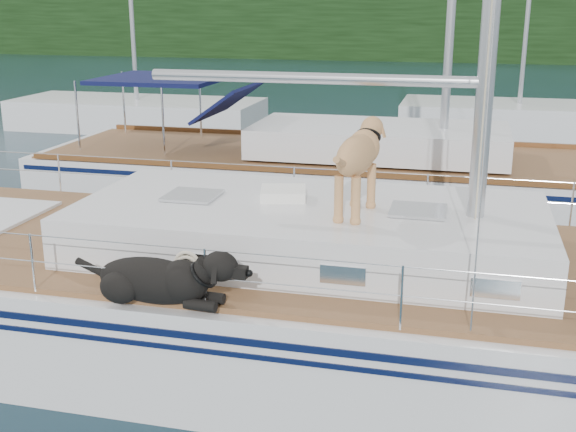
# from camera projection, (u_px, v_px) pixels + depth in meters

# --- Properties ---
(ground) EXTENTS (120.00, 120.00, 0.00)m
(ground) POSITION_uv_depth(u_px,v_px,m) (244.00, 344.00, 8.77)
(ground) COLOR black
(ground) RESTS_ON ground
(tree_line) EXTENTS (90.00, 3.00, 6.00)m
(tree_line) POSITION_uv_depth(u_px,v_px,m) (438.00, 17.00, 49.76)
(tree_line) COLOR black
(tree_line) RESTS_ON ground
(shore_bank) EXTENTS (92.00, 1.00, 1.20)m
(shore_bank) POSITION_uv_depth(u_px,v_px,m) (437.00, 51.00, 51.56)
(shore_bank) COLOR #595147
(shore_bank) RESTS_ON ground
(main_sailboat) EXTENTS (12.00, 3.89, 14.01)m
(main_sailboat) POSITION_uv_depth(u_px,v_px,m) (251.00, 293.00, 8.54)
(main_sailboat) COLOR silver
(main_sailboat) RESTS_ON ground
(neighbor_sailboat) EXTENTS (11.00, 3.50, 13.30)m
(neighbor_sailboat) POSITION_uv_depth(u_px,v_px,m) (323.00, 179.00, 14.29)
(neighbor_sailboat) COLOR silver
(neighbor_sailboat) RESTS_ON ground
(bg_boat_west) EXTENTS (8.00, 3.00, 11.65)m
(bg_boat_west) POSITION_uv_depth(u_px,v_px,m) (138.00, 115.00, 23.51)
(bg_boat_west) COLOR silver
(bg_boat_west) RESTS_ON ground
(bg_boat_center) EXTENTS (7.20, 3.00, 11.65)m
(bg_boat_center) POSITION_uv_depth(u_px,v_px,m) (518.00, 119.00, 22.59)
(bg_boat_center) COLOR silver
(bg_boat_center) RESTS_ON ground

